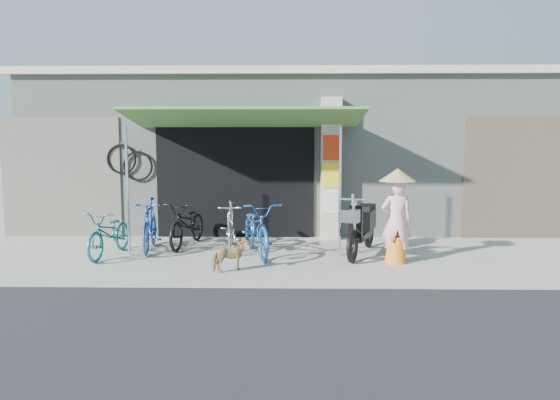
{
  "coord_description": "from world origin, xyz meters",
  "views": [
    {
      "loc": [
        0.0,
        -9.16,
        2.2
      ],
      "look_at": [
        -0.2,
        1.0,
        1.0
      ],
      "focal_mm": 35.0,
      "sensor_mm": 36.0,
      "label": 1
    }
  ],
  "objects_px": {
    "moped": "(362,227)",
    "nun": "(397,216)",
    "bike_teal": "(110,233)",
    "street_dog": "(230,256)",
    "bike_navy": "(257,228)",
    "bike_silver": "(231,226)",
    "bike_blue": "(150,225)",
    "bike_black": "(188,224)"
  },
  "relations": [
    {
      "from": "nun",
      "to": "moped",
      "type": "bearing_deg",
      "value": -49.8
    },
    {
      "from": "nun",
      "to": "bike_black",
      "type": "bearing_deg",
      "value": -15.44
    },
    {
      "from": "bike_navy",
      "to": "street_dog",
      "type": "height_order",
      "value": "bike_navy"
    },
    {
      "from": "bike_teal",
      "to": "bike_navy",
      "type": "xyz_separation_m",
      "value": [
        2.69,
        0.12,
        0.08
      ]
    },
    {
      "from": "bike_black",
      "to": "street_dog",
      "type": "height_order",
      "value": "bike_black"
    },
    {
      "from": "bike_blue",
      "to": "bike_silver",
      "type": "height_order",
      "value": "bike_blue"
    },
    {
      "from": "bike_navy",
      "to": "nun",
      "type": "height_order",
      "value": "nun"
    },
    {
      "from": "bike_teal",
      "to": "bike_silver",
      "type": "relative_size",
      "value": 1.05
    },
    {
      "from": "bike_teal",
      "to": "bike_silver",
      "type": "height_order",
      "value": "bike_silver"
    },
    {
      "from": "bike_silver",
      "to": "bike_navy",
      "type": "xyz_separation_m",
      "value": [
        0.54,
        -0.5,
        0.04
      ]
    },
    {
      "from": "bike_teal",
      "to": "street_dog",
      "type": "relative_size",
      "value": 2.64
    },
    {
      "from": "street_dog",
      "to": "bike_black",
      "type": "bearing_deg",
      "value": -1.2
    },
    {
      "from": "bike_blue",
      "to": "bike_navy",
      "type": "xyz_separation_m",
      "value": [
        2.08,
        -0.38,
        0.01
      ]
    },
    {
      "from": "bike_silver",
      "to": "moped",
      "type": "bearing_deg",
      "value": -12.26
    },
    {
      "from": "moped",
      "to": "nun",
      "type": "height_order",
      "value": "nun"
    },
    {
      "from": "bike_blue",
      "to": "nun",
      "type": "height_order",
      "value": "nun"
    },
    {
      "from": "bike_blue",
      "to": "nun",
      "type": "relative_size",
      "value": 1.02
    },
    {
      "from": "street_dog",
      "to": "nun",
      "type": "xyz_separation_m",
      "value": [
        2.8,
        0.72,
        0.56
      ]
    },
    {
      "from": "bike_silver",
      "to": "bike_blue",
      "type": "bearing_deg",
      "value": -179.41
    },
    {
      "from": "street_dog",
      "to": "nun",
      "type": "distance_m",
      "value": 2.95
    },
    {
      "from": "moped",
      "to": "bike_silver",
      "type": "bearing_deg",
      "value": -168.54
    },
    {
      "from": "street_dog",
      "to": "bike_navy",
      "type": "bearing_deg",
      "value": -44.48
    },
    {
      "from": "moped",
      "to": "nun",
      "type": "bearing_deg",
      "value": -33.8
    },
    {
      "from": "bike_blue",
      "to": "nun",
      "type": "xyz_separation_m",
      "value": [
        4.53,
        -0.91,
        0.32
      ]
    },
    {
      "from": "street_dog",
      "to": "moped",
      "type": "relative_size",
      "value": 0.32
    },
    {
      "from": "bike_black",
      "to": "moped",
      "type": "height_order",
      "value": "moped"
    },
    {
      "from": "bike_blue",
      "to": "moped",
      "type": "distance_m",
      "value": 4.03
    },
    {
      "from": "bike_navy",
      "to": "nun",
      "type": "bearing_deg",
      "value": -27.62
    },
    {
      "from": "bike_teal",
      "to": "nun",
      "type": "height_order",
      "value": "nun"
    },
    {
      "from": "bike_navy",
      "to": "bike_silver",
      "type": "bearing_deg",
      "value": 121.66
    },
    {
      "from": "bike_black",
      "to": "bike_navy",
      "type": "distance_m",
      "value": 1.64
    },
    {
      "from": "street_dog",
      "to": "nun",
      "type": "bearing_deg",
      "value": -104.46
    },
    {
      "from": "bike_teal",
      "to": "bike_black",
      "type": "bearing_deg",
      "value": 43.49
    },
    {
      "from": "bike_navy",
      "to": "street_dog",
      "type": "distance_m",
      "value": 1.32
    },
    {
      "from": "bike_silver",
      "to": "bike_navy",
      "type": "relative_size",
      "value": 0.81
    },
    {
      "from": "bike_teal",
      "to": "bike_navy",
      "type": "height_order",
      "value": "bike_navy"
    },
    {
      "from": "bike_teal",
      "to": "bike_black",
      "type": "xyz_separation_m",
      "value": [
        1.26,
        0.93,
        0.03
      ]
    },
    {
      "from": "bike_teal",
      "to": "nun",
      "type": "bearing_deg",
      "value": 2.48
    },
    {
      "from": "bike_blue",
      "to": "street_dog",
      "type": "height_order",
      "value": "bike_blue"
    },
    {
      "from": "bike_silver",
      "to": "nun",
      "type": "height_order",
      "value": "nun"
    },
    {
      "from": "bike_blue",
      "to": "nun",
      "type": "bearing_deg",
      "value": -18.2
    },
    {
      "from": "bike_teal",
      "to": "moped",
      "type": "height_order",
      "value": "moped"
    }
  ]
}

